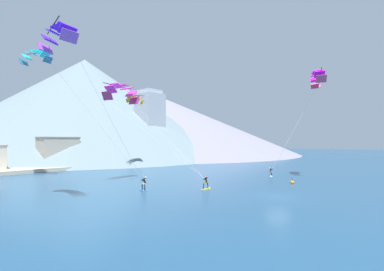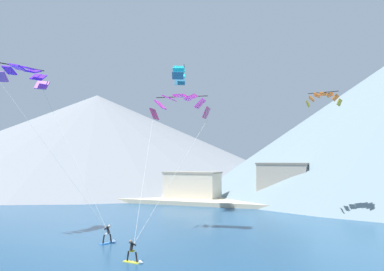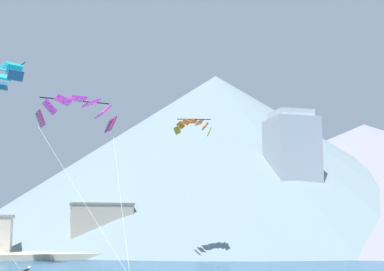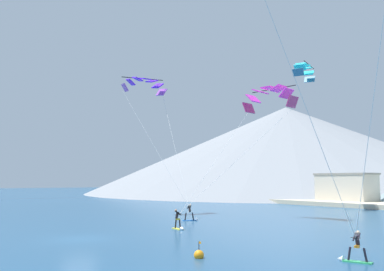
{
  "view_description": "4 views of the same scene",
  "coord_description": "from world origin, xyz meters",
  "px_view_note": "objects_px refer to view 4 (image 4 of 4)",
  "views": [
    {
      "loc": [
        -31.56,
        -13.95,
        6.19
      ],
      "look_at": [
        -0.25,
        12.11,
        6.89
      ],
      "focal_mm": 28.0,
      "sensor_mm": 36.0,
      "label": 1
    },
    {
      "loc": [
        15.63,
        -18.75,
        7.7
      ],
      "look_at": [
        1.65,
        13.9,
        9.64
      ],
      "focal_mm": 40.0,
      "sensor_mm": 36.0,
      "label": 2
    },
    {
      "loc": [
        -5.72,
        -21.15,
        4.37
      ],
      "look_at": [
        3.31,
        12.54,
        10.08
      ],
      "focal_mm": 50.0,
      "sensor_mm": 36.0,
      "label": 3
    },
    {
      "loc": [
        30.03,
        -11.42,
        4.22
      ],
      "look_at": [
        -2.27,
        11.39,
        8.32
      ],
      "focal_mm": 40.0,
      "sensor_mm": 36.0,
      "label": 4
    }
  ],
  "objects_px": {
    "parafoil_kite_near_trail": "(269,96)",
    "race_marker_buoy": "(199,255)",
    "kitesurfer_near_lead": "(353,253)",
    "parafoil_kite_distant_low_drift": "(304,70)",
    "kitesurfer_mid_center": "(191,215)",
    "parafoil_kite_mid_center": "(144,84)",
    "kitesurfer_near_trail": "(179,223)"
  },
  "relations": [
    {
      "from": "kitesurfer_near_trail",
      "to": "parafoil_kite_mid_center",
      "type": "height_order",
      "value": "parafoil_kite_mid_center"
    },
    {
      "from": "kitesurfer_near_lead",
      "to": "parafoil_kite_near_trail",
      "type": "distance_m",
      "value": 28.14
    },
    {
      "from": "kitesurfer_mid_center",
      "to": "race_marker_buoy",
      "type": "height_order",
      "value": "kitesurfer_mid_center"
    },
    {
      "from": "parafoil_kite_mid_center",
      "to": "parafoil_kite_distant_low_drift",
      "type": "height_order",
      "value": "parafoil_kite_distant_low_drift"
    },
    {
      "from": "parafoil_kite_near_trail",
      "to": "race_marker_buoy",
      "type": "height_order",
      "value": "parafoil_kite_near_trail"
    },
    {
      "from": "parafoil_kite_near_trail",
      "to": "parafoil_kite_distant_low_drift",
      "type": "xyz_separation_m",
      "value": [
        -6.65,
        14.14,
        6.57
      ]
    },
    {
      "from": "parafoil_kite_near_trail",
      "to": "race_marker_buoy",
      "type": "relative_size",
      "value": 14.99
    },
    {
      "from": "parafoil_kite_mid_center",
      "to": "race_marker_buoy",
      "type": "xyz_separation_m",
      "value": [
        28.45,
        -12.15,
        -16.27
      ]
    },
    {
      "from": "kitesurfer_near_trail",
      "to": "parafoil_kite_distant_low_drift",
      "type": "xyz_separation_m",
      "value": [
        -9.42,
        28.15,
        19.65
      ]
    },
    {
      "from": "kitesurfer_near_trail",
      "to": "race_marker_buoy",
      "type": "distance_m",
      "value": 13.52
    },
    {
      "from": "kitesurfer_near_lead",
      "to": "kitesurfer_mid_center",
      "type": "height_order",
      "value": "kitesurfer_mid_center"
    },
    {
      "from": "kitesurfer_near_lead",
      "to": "kitesurfer_near_trail",
      "type": "height_order",
      "value": "kitesurfer_near_trail"
    },
    {
      "from": "parafoil_kite_distant_low_drift",
      "to": "parafoil_kite_mid_center",
      "type": "bearing_deg",
      "value": -107.71
    },
    {
      "from": "parafoil_kite_near_trail",
      "to": "parafoil_kite_mid_center",
      "type": "distance_m",
      "value": 16.42
    },
    {
      "from": "kitesurfer_near_lead",
      "to": "kitesurfer_mid_center",
      "type": "distance_m",
      "value": 24.02
    },
    {
      "from": "parafoil_kite_distant_low_drift",
      "to": "kitesurfer_mid_center",
      "type": "bearing_deg",
      "value": -81.19
    },
    {
      "from": "race_marker_buoy",
      "to": "kitesurfer_near_lead",
      "type": "bearing_deg",
      "value": 46.89
    },
    {
      "from": "kitesurfer_near_trail",
      "to": "kitesurfer_mid_center",
      "type": "relative_size",
      "value": 0.99
    },
    {
      "from": "parafoil_kite_distant_low_drift",
      "to": "parafoil_kite_near_trail",
      "type": "bearing_deg",
      "value": -64.81
    },
    {
      "from": "kitesurfer_near_lead",
      "to": "kitesurfer_mid_center",
      "type": "bearing_deg",
      "value": 165.25
    },
    {
      "from": "kitesurfer_near_trail",
      "to": "race_marker_buoy",
      "type": "xyz_separation_m",
      "value": [
        11.85,
        -6.51,
        -0.38
      ]
    },
    {
      "from": "kitesurfer_near_lead",
      "to": "kitesurfer_near_trail",
      "type": "bearing_deg",
      "value": 177.84
    },
    {
      "from": "kitesurfer_near_lead",
      "to": "parafoil_kite_distant_low_drift",
      "type": "height_order",
      "value": "parafoil_kite_distant_low_drift"
    },
    {
      "from": "parafoil_kite_near_trail",
      "to": "parafoil_kite_mid_center",
      "type": "bearing_deg",
      "value": -148.83
    },
    {
      "from": "race_marker_buoy",
      "to": "kitesurfer_mid_center",
      "type": "bearing_deg",
      "value": 146.01
    },
    {
      "from": "kitesurfer_near_lead",
      "to": "parafoil_kite_mid_center",
      "type": "distance_m",
      "value": 38.02
    },
    {
      "from": "parafoil_kite_distant_low_drift",
      "to": "kitesurfer_near_lead",
      "type": "bearing_deg",
      "value": -47.12
    },
    {
      "from": "kitesurfer_near_lead",
      "to": "kitesurfer_mid_center",
      "type": "xyz_separation_m",
      "value": [
        -23.23,
        6.11,
        0.1
      ]
    },
    {
      "from": "parafoil_kite_near_trail",
      "to": "parafoil_kite_mid_center",
      "type": "xyz_separation_m",
      "value": [
        -13.84,
        -8.37,
        2.81
      ]
    },
    {
      "from": "parafoil_kite_distant_low_drift",
      "to": "kitesurfer_near_trail",
      "type": "bearing_deg",
      "value": -71.51
    },
    {
      "from": "parafoil_kite_near_trail",
      "to": "parafoil_kite_distant_low_drift",
      "type": "relative_size",
      "value": 2.62
    },
    {
      "from": "kitesurfer_mid_center",
      "to": "parafoil_kite_near_trail",
      "type": "height_order",
      "value": "parafoil_kite_near_trail"
    }
  ]
}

